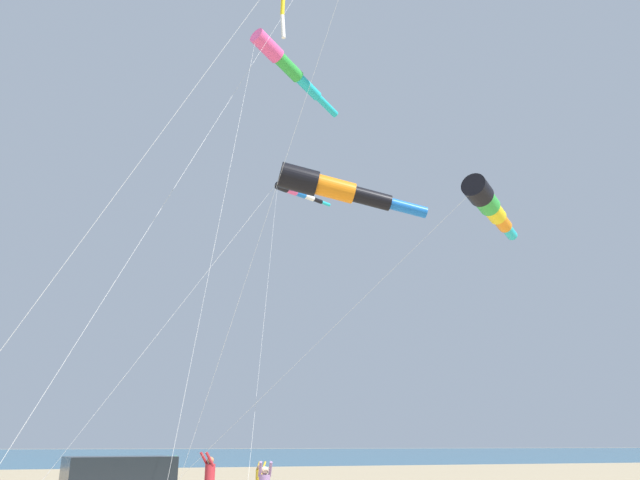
% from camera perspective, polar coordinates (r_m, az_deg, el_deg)
% --- Properties ---
extents(ocean_water_strip, '(240.00, 600.00, 0.01)m').
position_cam_1_polar(ocean_water_strip, '(183.86, -18.01, -18.03)').
color(ocean_water_strip, '#285B7A').
rests_on(ocean_water_strip, ground_plane).
extents(person_adult_flyer, '(0.61, 0.67, 1.88)m').
position_cam_1_polar(person_adult_flyer, '(24.21, -10.10, -20.60)').
color(person_adult_flyer, '#3D7F51').
rests_on(person_adult_flyer, ground_plane).
extents(person_child_green_jacket, '(0.59, 0.49, 1.73)m').
position_cam_1_polar(person_child_green_jacket, '(25.81, -13.43, -20.41)').
color(person_child_green_jacket, gold).
rests_on(person_child_green_jacket, ground_plane).
extents(person_child_grey_jacket, '(0.53, 0.52, 1.48)m').
position_cam_1_polar(person_child_grey_jacket, '(26.93, -5.60, -20.98)').
color(person_child_grey_jacket, gold).
rests_on(person_child_grey_jacket, ground_plane).
extents(kite_windsock_magenta_far_left, '(1.32, 11.55, 10.76)m').
position_cam_1_polar(kite_windsock_magenta_far_left, '(20.11, 1.11, 4.78)').
color(kite_windsock_magenta_far_left, black).
rests_on(kite_windsock_magenta_far_left, ground_plane).
extents(kite_windsock_orange_high_right, '(8.17, 11.39, 9.93)m').
position_cam_1_polar(kite_windsock_orange_high_right, '(20.35, 15.17, 3.15)').
color(kite_windsock_orange_high_right, black).
rests_on(kite_windsock_orange_high_right, ground_plane).
extents(kite_windsock_yellow_midlevel, '(7.50, 7.10, 17.66)m').
position_cam_1_polar(kite_windsock_yellow_midlevel, '(26.41, -3.10, 15.69)').
color(kite_windsock_yellow_midlevel, '#EF4C93').
rests_on(kite_windsock_yellow_midlevel, ground_plane).
extents(kite_windsock_teal_far_right, '(10.67, 6.36, 14.70)m').
position_cam_1_polar(kite_windsock_teal_far_right, '(32.24, -2.11, 4.32)').
color(kite_windsock_teal_far_right, black).
rests_on(kite_windsock_teal_far_right, ground_plane).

